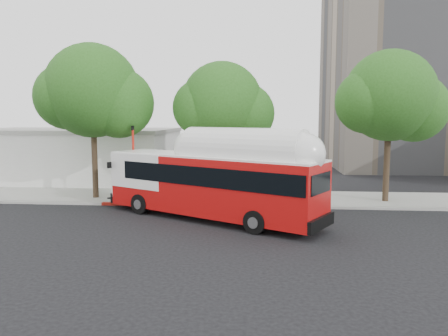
{
  "coord_description": "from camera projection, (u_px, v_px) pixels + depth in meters",
  "views": [
    {
      "loc": [
        1.33,
        -21.06,
        5.21
      ],
      "look_at": [
        -0.63,
        3.0,
        2.39
      ],
      "focal_mm": 35.0,
      "sensor_mm": 36.0,
      "label": 1
    }
  ],
  "objects": [
    {
      "name": "ground",
      "position": [
        232.0,
        223.0,
        21.56
      ],
      "size": [
        120.0,
        120.0,
        0.0
      ],
      "primitive_type": "plane",
      "color": "black",
      "rests_on": "ground"
    },
    {
      "name": "sidewalk",
      "position": [
        238.0,
        198.0,
        27.99
      ],
      "size": [
        60.0,
        5.0,
        0.15
      ],
      "primitive_type": "cube",
      "color": "gray",
      "rests_on": "ground"
    },
    {
      "name": "curb_strip",
      "position": [
        236.0,
        206.0,
        25.41
      ],
      "size": [
        60.0,
        0.3,
        0.15
      ],
      "primitive_type": "cube",
      "color": "gray",
      "rests_on": "ground"
    },
    {
      "name": "red_curb_segment",
      "position": [
        185.0,
        205.0,
        25.65
      ],
      "size": [
        10.0,
        0.32,
        0.16
      ],
      "primitive_type": "cube",
      "color": "maroon",
      "rests_on": "ground"
    },
    {
      "name": "street_tree_left",
      "position": [
        100.0,
        95.0,
        26.98
      ],
      "size": [
        6.67,
        5.8,
        9.74
      ],
      "color": "#2D2116",
      "rests_on": "ground"
    },
    {
      "name": "street_tree_mid",
      "position": [
        229.0,
        106.0,
        26.92
      ],
      "size": [
        5.75,
        5.0,
        8.62
      ],
      "color": "#2D2116",
      "rests_on": "ground"
    },
    {
      "name": "street_tree_right",
      "position": [
        397.0,
        99.0,
        25.87
      ],
      "size": [
        6.21,
        5.4,
        9.18
      ],
      "color": "#2D2116",
      "rests_on": "ground"
    },
    {
      "name": "low_commercial_bldg",
      "position": [
        75.0,
        154.0,
        36.3
      ],
      "size": [
        16.2,
        10.2,
        4.25
      ],
      "color": "silver",
      "rests_on": "ground"
    },
    {
      "name": "transit_bus",
      "position": [
        212.0,
        185.0,
        22.18
      ],
      "size": [
        12.17,
        8.3,
        3.78
      ],
      "rotation": [
        0.0,
        0.0,
        -0.52
      ],
      "color": "#AC0C0B",
      "rests_on": "ground"
    },
    {
      "name": "signal_pole",
      "position": [
        134.0,
        164.0,
        26.15
      ],
      "size": [
        0.13,
        0.45,
        4.7
      ],
      "color": "red",
      "rests_on": "ground"
    }
  ]
}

